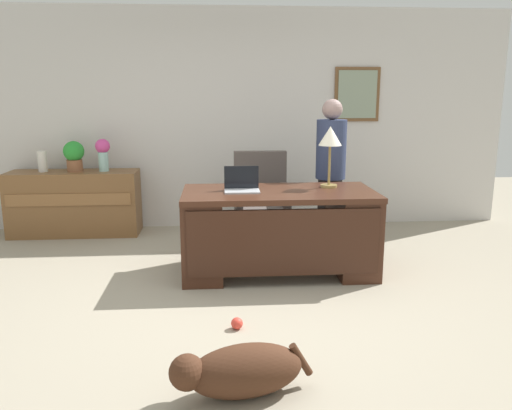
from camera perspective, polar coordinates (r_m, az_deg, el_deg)
ground_plane at (r=4.24m, az=-1.72°, el=-10.86°), size 12.00×12.00×0.00m
back_wall at (r=6.51m, az=-2.78°, el=9.51°), size 7.00×0.16×2.70m
desk at (r=4.78m, az=2.58°, el=-2.72°), size 1.78×0.86×0.79m
credenza at (r=6.51m, az=-19.56°, el=0.21°), size 1.51×0.50×0.77m
armchair at (r=5.78m, az=0.59°, el=0.32°), size 0.60×0.59×1.03m
person_standing at (r=5.57m, az=8.30°, el=3.53°), size 0.32×0.32×1.61m
dog_lying at (r=3.00m, az=-1.87°, el=-18.00°), size 0.82×0.42×0.30m
laptop at (r=4.71m, az=-1.60°, el=2.24°), size 0.32×0.22×0.22m
desk_lamp at (r=4.91m, az=8.28°, el=7.21°), size 0.22×0.22×0.58m
vase_with_flowers at (r=6.33m, az=-16.71°, el=5.68°), size 0.17×0.17×0.38m
vase_empty at (r=6.53m, az=-22.73°, el=4.51°), size 0.11×0.11×0.25m
potted_plant at (r=6.41m, az=-19.65°, el=5.30°), size 0.24×0.24×0.36m
dog_toy_ball at (r=3.79m, az=-2.14°, el=-13.06°), size 0.09×0.09×0.09m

